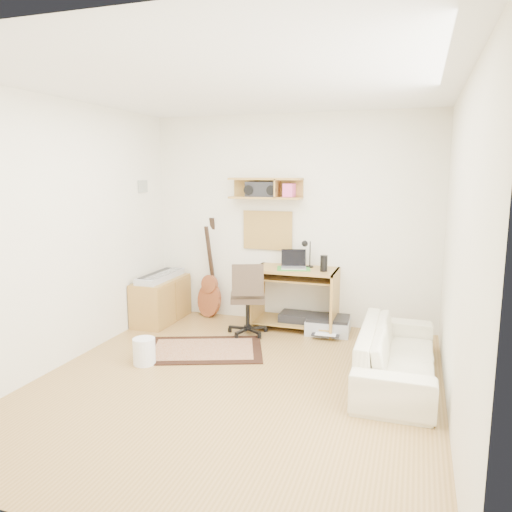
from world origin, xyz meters
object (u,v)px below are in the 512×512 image
(sofa, at_px, (397,345))
(cabinet, at_px, (161,300))
(task_chair, at_px, (248,298))
(desk, at_px, (295,299))
(printer, at_px, (328,326))

(sofa, bearing_deg, cabinet, 72.35)
(task_chair, relative_size, cabinet, 0.98)
(cabinet, height_order, sofa, sofa)
(desk, xyz_separation_m, sofa, (1.25, -1.17, -0.04))
(cabinet, relative_size, printer, 1.77)
(task_chair, bearing_deg, sofa, -44.33)
(printer, bearing_deg, cabinet, -178.27)
(desk, distance_m, task_chair, 0.61)
(desk, height_order, task_chair, task_chair)
(cabinet, distance_m, sofa, 3.11)
(desk, relative_size, task_chair, 1.13)
(sofa, bearing_deg, desk, 46.85)
(printer, relative_size, sofa, 0.30)
(cabinet, xyz_separation_m, printer, (2.13, 0.18, -0.19))
(cabinet, bearing_deg, sofa, -17.65)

